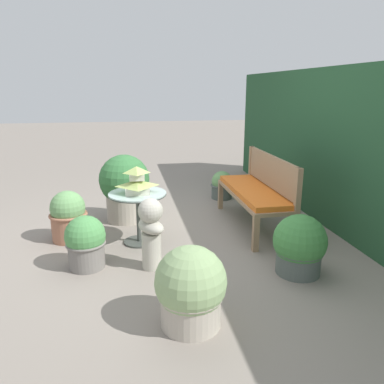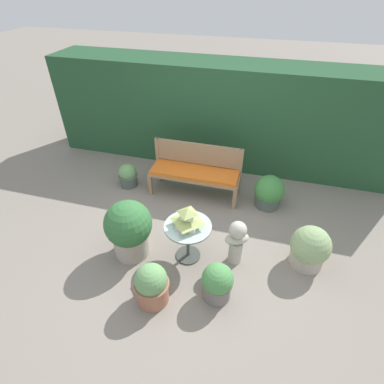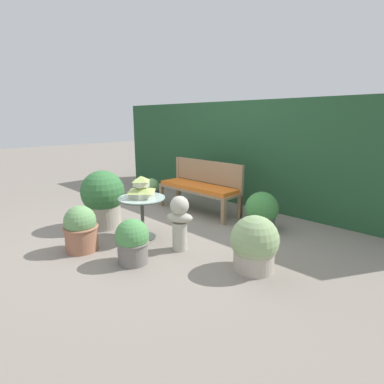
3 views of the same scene
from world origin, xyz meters
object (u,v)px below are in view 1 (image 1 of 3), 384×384
potted_plant_patio_mid (222,185)px  potted_plant_table_far (191,289)px  garden_bench (253,194)px  potted_plant_path_edge (86,242)px  potted_plant_table_near (125,187)px  patio_table (138,204)px  potted_plant_bench_right (68,216)px  potted_plant_bench_left (299,246)px  garden_bust (151,229)px  pagoda_birdhouse (137,182)px

potted_plant_patio_mid → potted_plant_table_far: (3.00, -1.00, 0.08)m
garden_bench → potted_plant_path_edge: potted_plant_path_edge is taller
potted_plant_table_far → potted_plant_table_near: (-2.28, -0.43, 0.16)m
potted_plant_patio_mid → potted_plant_table_far: 3.16m
patio_table → potted_plant_bench_right: patio_table is taller
potted_plant_bench_left → potted_plant_table_near: bearing=-138.3°
potted_plant_table_near → potted_plant_table_far: bearing=10.6°
potted_plant_table_near → potted_plant_path_edge: bearing=-16.4°
potted_plant_table_far → potted_plant_bench_right: bearing=-149.1°
potted_plant_bench_right → potted_plant_table_near: (-0.54, 0.61, 0.16)m
garden_bust → potted_plant_table_near: 1.39m
potted_plant_patio_mid → potted_plant_table_near: size_ratio=0.50×
potted_plant_patio_mid → garden_bust: bearing=-30.0°
potted_plant_bench_left → potted_plant_path_edge: 1.93m
garden_bench → potted_plant_table_near: (-0.47, -1.49, 0.04)m
garden_bust → potted_plant_path_edge: 0.62m
garden_bust → potted_plant_bench_right: (-0.83, -0.84, -0.11)m
garden_bench → potted_plant_patio_mid: (-1.19, -0.06, -0.20)m
patio_table → potted_plant_patio_mid: patio_table is taller
potted_plant_bench_left → potted_plant_path_edge: potted_plant_bench_left is taller
patio_table → garden_bust: bearing=8.4°
garden_bench → patio_table: (0.28, -1.36, 0.04)m
potted_plant_table_far → potted_plant_table_near: size_ratio=0.70×
patio_table → pagoda_birdhouse: 0.24m
potted_plant_bench_left → potted_plant_patio_mid: (-2.41, -0.08, -0.06)m
potted_plant_bench_right → potted_plant_table_far: 2.03m
potted_plant_patio_mid → potted_plant_table_far: size_ratio=0.71×
potted_plant_bench_right → patio_table: bearing=73.8°
pagoda_birdhouse → potted_plant_bench_right: 0.88m
pagoda_birdhouse → potted_plant_bench_right: size_ratio=0.60×
potted_plant_bench_left → potted_plant_path_edge: size_ratio=1.09×
patio_table → potted_plant_bench_left: size_ratio=1.11×
potted_plant_bench_left → potted_plant_table_far: bearing=-61.7°
pagoda_birdhouse → potted_plant_bench_left: pagoda_birdhouse is taller
pagoda_birdhouse → potted_plant_table_far: bearing=11.0°
garden_bench → potted_plant_table_near: bearing=-107.6°
garden_bench → pagoda_birdhouse: pagoda_birdhouse is taller
potted_plant_bench_right → potted_plant_bench_left: bearing=61.4°
potted_plant_bench_right → garden_bust: bearing=45.2°
garden_bench → potted_plant_table_near: size_ratio=1.79×
garden_bust → potted_plant_bench_right: garden_bust is taller
pagoda_birdhouse → potted_plant_patio_mid: 2.02m
potted_plant_patio_mid → potted_plant_bench_right: 2.40m
potted_plant_bench_left → pagoda_birdhouse: bearing=-124.4°
garden_bench → garden_bust: garden_bust is taller
garden_bust → potted_plant_bench_right: 1.18m
potted_plant_bench_left → potted_plant_patio_mid: size_ratio=1.31×
potted_plant_table_far → potted_plant_path_edge: (-1.03, -0.80, -0.03)m
potted_plant_bench_left → potted_plant_table_far: 1.23m
garden_bench → potted_plant_bench_left: size_ratio=2.73×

